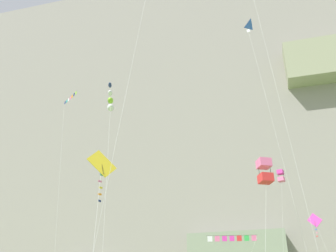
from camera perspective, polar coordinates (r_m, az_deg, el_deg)
name	(u,v)px	position (r m, az deg, el deg)	size (l,w,h in m)	color
cliff_face	(236,148)	(80.19, 9.76, -3.08)	(180.00, 31.12, 70.83)	gray
kite_delta_low_center	(247,41)	(42.18, 11.35, 11.97)	(3.89, 3.75, 30.86)	blue
kite_banner_low_left	(232,240)	(46.57, 9.18, -15.93)	(5.66, 4.27, 12.46)	black
kite_box_mid_right	(281,177)	(47.52, 15.94, -7.01)	(2.34, 2.44, 19.40)	#CC3399
kite_box_far_right	(265,171)	(30.29, 13.76, -6.34)	(1.99, 4.36, 14.32)	pink
kite_diamond_near_cliff	(101,170)	(21.36, -9.59, -6.27)	(2.12, 4.10, 11.71)	yellow
kite_diamond_low_right	(317,225)	(44.80, 20.63, -13.24)	(3.54, 1.49, 13.94)	#CC3399
kite_banner_far_left	(68,120)	(48.09, -14.20, 0.85)	(3.85, 3.09, 28.35)	black
kite_windsock_front_field	(110,102)	(31.05, -8.30, 3.45)	(2.55, 4.44, 19.15)	white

